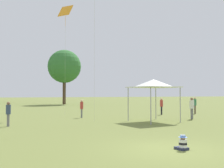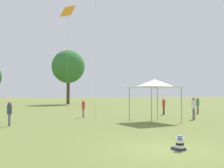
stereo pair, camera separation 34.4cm
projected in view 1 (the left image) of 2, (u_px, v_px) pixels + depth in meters
The scene contains 10 objects.
ground_plane at pixel (169, 149), 10.31m from camera, with size 300.00×300.00×0.00m, color olive.
seated_toddler at pixel (183, 144), 10.21m from camera, with size 0.44×0.52×0.59m.
person_standing_0 at pixel (195, 104), 28.66m from camera, with size 0.39×0.39×1.81m.
person_standing_1 at pixel (192, 106), 22.56m from camera, with size 0.48×0.48×1.86m.
person_standing_2 at pixel (82, 107), 23.76m from camera, with size 0.39×0.39×1.63m.
person_standing_3 at pixel (161, 105), 27.20m from camera, with size 0.43×0.43×1.73m.
person_standing_4 at pixel (8, 112), 17.51m from camera, with size 0.41×0.41×1.65m.
canopy_tent at pixel (153, 84), 20.56m from camera, with size 3.68×3.68×3.32m.
kite_4 at pixel (65, 12), 27.78m from camera, with size 1.61×1.66×11.63m.
distant_tree_2 at pixel (64, 67), 53.70m from camera, with size 6.80×6.80×11.17m.
Camera 1 is at (-5.78, -8.93, 2.20)m, focal length 42.00 mm.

